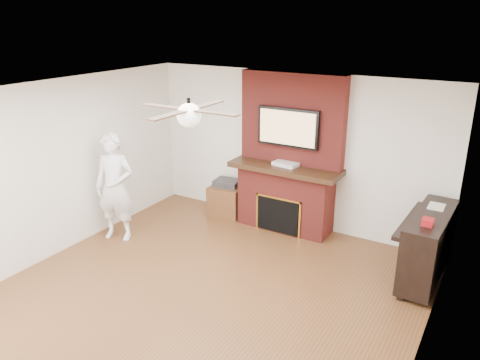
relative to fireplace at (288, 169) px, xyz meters
The scene contains 13 objects.
room_shell 2.56m from the fireplace, 90.00° to the right, with size 5.36×5.86×2.86m.
fireplace is the anchor object (origin of this frame).
tv 0.69m from the fireplace, 90.00° to the right, with size 1.00×0.08×0.60m.
ceiling_fan 2.88m from the fireplace, 90.00° to the right, with size 1.21×1.21×0.31m.
person 2.70m from the fireplace, 140.58° to the right, with size 0.62×0.41×1.68m, color white.
side_table 1.31m from the fireplace, behind, with size 0.62×0.62×0.63m.
piano 2.39m from the fireplace, 13.55° to the right, with size 0.58×1.44×1.02m.
cable_box 0.15m from the fireplace, 87.25° to the right, with size 0.39×0.22×0.06m, color silver.
candle_orange 0.98m from the fireplace, 136.61° to the right, with size 0.07×0.07×0.14m, color orange.
candle_green 0.98m from the fireplace, 111.35° to the right, with size 0.06×0.06×0.09m, color #367E32.
candle_cream 0.96m from the fireplace, 72.93° to the right, with size 0.08×0.08×0.10m, color #BEBC97.
candle_blue 1.01m from the fireplace, 29.71° to the right, with size 0.05×0.05×0.09m, color #2C5884.
candle_green_extra 0.99m from the fireplace, 132.17° to the right, with size 0.06×0.06×0.09m, color #2E755A.
Camera 1 is at (2.94, -3.91, 3.34)m, focal length 35.00 mm.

